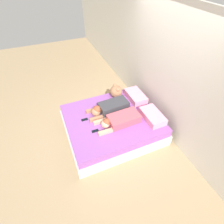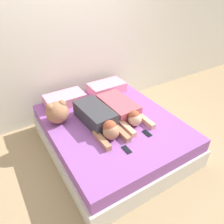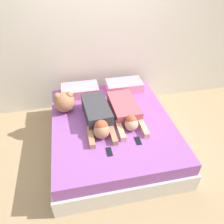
{
  "view_description": "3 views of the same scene",
  "coord_description": "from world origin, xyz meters",
  "px_view_note": "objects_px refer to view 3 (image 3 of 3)",
  "views": [
    {
      "loc": [
        2.48,
        -1.04,
        3.1
      ],
      "look_at": [
        0.0,
        0.0,
        0.6
      ],
      "focal_mm": 28.0,
      "sensor_mm": 36.0,
      "label": 1
    },
    {
      "loc": [
        -1.27,
        -2.05,
        2.23
      ],
      "look_at": [
        0.0,
        0.0,
        0.6
      ],
      "focal_mm": 35.0,
      "sensor_mm": 36.0,
      "label": 2
    },
    {
      "loc": [
        -0.48,
        -2.31,
        2.41
      ],
      "look_at": [
        0.0,
        0.0,
        0.6
      ],
      "focal_mm": 35.0,
      "sensor_mm": 36.0,
      "label": 3
    }
  ],
  "objects_px": {
    "pillow_head_right": "(124,86)",
    "pillow_head_left": "(80,90)",
    "person_left": "(98,116)",
    "person_right": "(125,111)",
    "plush_toy": "(64,102)",
    "bed": "(112,132)",
    "cell_phone_right": "(138,141)",
    "cell_phone_left": "(109,152)"
  },
  "relations": [
    {
      "from": "bed",
      "to": "person_left",
      "type": "relative_size",
      "value": 2.16
    },
    {
      "from": "pillow_head_left",
      "to": "plush_toy",
      "type": "bearing_deg",
      "value": -122.62
    },
    {
      "from": "pillow_head_left",
      "to": "cell_phone_left",
      "type": "height_order",
      "value": "pillow_head_left"
    },
    {
      "from": "person_left",
      "to": "pillow_head_left",
      "type": "bearing_deg",
      "value": 102.99
    },
    {
      "from": "cell_phone_left",
      "to": "plush_toy",
      "type": "bearing_deg",
      "value": 116.81
    },
    {
      "from": "pillow_head_right",
      "to": "pillow_head_left",
      "type": "bearing_deg",
      "value": 180.0
    },
    {
      "from": "person_left",
      "to": "bed",
      "type": "bearing_deg",
      "value": -1.38
    },
    {
      "from": "person_right",
      "to": "cell_phone_right",
      "type": "height_order",
      "value": "person_right"
    },
    {
      "from": "pillow_head_left",
      "to": "person_right",
      "type": "xyz_separation_m",
      "value": [
        0.58,
        -0.7,
        0.01
      ]
    },
    {
      "from": "pillow_head_left",
      "to": "person_left",
      "type": "height_order",
      "value": "person_left"
    },
    {
      "from": "person_left",
      "to": "person_right",
      "type": "distance_m",
      "value": 0.41
    },
    {
      "from": "bed",
      "to": "cell_phone_left",
      "type": "bearing_deg",
      "value": -104.93
    },
    {
      "from": "person_left",
      "to": "plush_toy",
      "type": "height_order",
      "value": "plush_toy"
    },
    {
      "from": "bed",
      "to": "cell_phone_left",
      "type": "distance_m",
      "value": 0.63
    },
    {
      "from": "bed",
      "to": "person_left",
      "type": "bearing_deg",
      "value": 178.62
    },
    {
      "from": "bed",
      "to": "cell_phone_left",
      "type": "height_order",
      "value": "cell_phone_left"
    },
    {
      "from": "plush_toy",
      "to": "bed",
      "type": "bearing_deg",
      "value": -30.67
    },
    {
      "from": "cell_phone_right",
      "to": "plush_toy",
      "type": "xyz_separation_m",
      "value": [
        -0.86,
        0.84,
        0.15
      ]
    },
    {
      "from": "cell_phone_right",
      "to": "plush_toy",
      "type": "bearing_deg",
      "value": 135.97
    },
    {
      "from": "person_right",
      "to": "cell_phone_left",
      "type": "relative_size",
      "value": 6.86
    },
    {
      "from": "person_left",
      "to": "person_right",
      "type": "relative_size",
      "value": 0.98
    },
    {
      "from": "cell_phone_left",
      "to": "cell_phone_right",
      "type": "distance_m",
      "value": 0.4
    },
    {
      "from": "pillow_head_left",
      "to": "cell_phone_right",
      "type": "height_order",
      "value": "pillow_head_left"
    },
    {
      "from": "pillow_head_right",
      "to": "person_right",
      "type": "height_order",
      "value": "person_right"
    },
    {
      "from": "pillow_head_right",
      "to": "person_left",
      "type": "bearing_deg",
      "value": -126.56
    },
    {
      "from": "plush_toy",
      "to": "person_left",
      "type": "bearing_deg",
      "value": -40.39
    },
    {
      "from": "plush_toy",
      "to": "pillow_head_right",
      "type": "bearing_deg",
      "value": 21.73
    },
    {
      "from": "bed",
      "to": "pillow_head_right",
      "type": "relative_size",
      "value": 3.4
    },
    {
      "from": "person_left",
      "to": "cell_phone_right",
      "type": "distance_m",
      "value": 0.65
    },
    {
      "from": "pillow_head_right",
      "to": "person_left",
      "type": "height_order",
      "value": "person_left"
    },
    {
      "from": "pillow_head_right",
      "to": "plush_toy",
      "type": "xyz_separation_m",
      "value": [
        -1.0,
        -0.4,
        0.08
      ]
    },
    {
      "from": "bed",
      "to": "person_left",
      "type": "xyz_separation_m",
      "value": [
        -0.2,
        0.0,
        0.34
      ]
    },
    {
      "from": "pillow_head_right",
      "to": "cell_phone_right",
      "type": "xyz_separation_m",
      "value": [
        -0.14,
        -1.23,
        -0.07
      ]
    },
    {
      "from": "person_left",
      "to": "cell_phone_left",
      "type": "bearing_deg",
      "value": -85.63
    },
    {
      "from": "pillow_head_right",
      "to": "cell_phone_left",
      "type": "relative_size",
      "value": 4.27
    },
    {
      "from": "bed",
      "to": "plush_toy",
      "type": "relative_size",
      "value": 6.37
    },
    {
      "from": "person_right",
      "to": "plush_toy",
      "type": "height_order",
      "value": "plush_toy"
    },
    {
      "from": "person_left",
      "to": "plush_toy",
      "type": "bearing_deg",
      "value": 139.61
    },
    {
      "from": "cell_phone_left",
      "to": "plush_toy",
      "type": "xyz_separation_m",
      "value": [
        -0.48,
        0.94,
        0.15
      ]
    },
    {
      "from": "bed",
      "to": "person_right",
      "type": "distance_m",
      "value": 0.39
    },
    {
      "from": "bed",
      "to": "pillow_head_left",
      "type": "bearing_deg",
      "value": 115.79
    },
    {
      "from": "pillow_head_left",
      "to": "cell_phone_left",
      "type": "bearing_deg",
      "value": -80.65
    }
  ]
}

